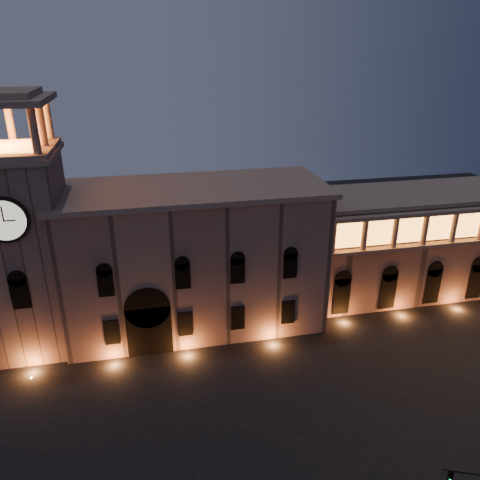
{
  "coord_description": "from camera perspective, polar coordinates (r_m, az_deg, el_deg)",
  "views": [
    {
      "loc": [
        -7.22,
        -28.93,
        32.42
      ],
      "look_at": [
        2.28,
        16.0,
        13.12
      ],
      "focal_mm": 35.0,
      "sensor_mm": 36.0,
      "label": 1
    }
  ],
  "objects": [
    {
      "name": "clock_tower",
      "position": [
        55.36,
        -24.91,
        -0.53
      ],
      "size": [
        9.8,
        9.8,
        32.4
      ],
      "color": "#846156",
      "rests_on": "ground"
    },
    {
      "name": "government_building",
      "position": [
        56.33,
        -5.59,
        -2.15
      ],
      "size": [
        30.8,
        12.8,
        17.6
      ],
      "color": "#846156",
      "rests_on": "ground"
    },
    {
      "name": "colonnade_wing",
      "position": [
        70.44,
        22.93,
        0.04
      ],
      "size": [
        40.6,
        11.5,
        14.5
      ],
      "color": "#7F5C51",
      "rests_on": "ground"
    },
    {
      "name": "ground",
      "position": [
        44.05,
        1.55,
        -24.61
      ],
      "size": [
        160.0,
        160.0,
        0.0
      ],
      "primitive_type": "plane",
      "color": "black",
      "rests_on": "ground"
    }
  ]
}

